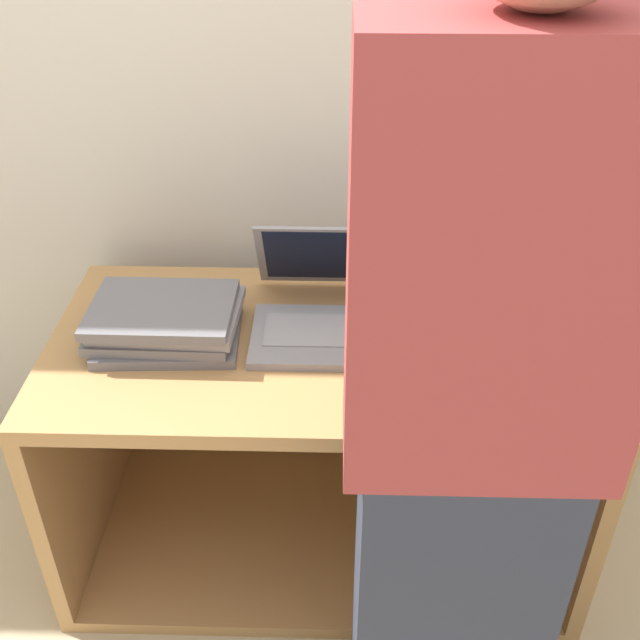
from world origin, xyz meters
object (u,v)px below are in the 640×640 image
object	(u,v)px
laptop_stack_left	(166,321)
laptop_stack_right	(477,322)
laptop_open	(322,309)
person	(473,430)

from	to	relation	value
laptop_stack_left	laptop_stack_right	size ratio (longest dim) A/B	1.02
laptop_open	laptop_stack_left	size ratio (longest dim) A/B	1.07
laptop_open	laptop_stack_right	size ratio (longest dim) A/B	1.09
laptop_open	laptop_stack_left	world-z (taller)	laptop_open
laptop_open	person	distance (m)	0.63
person	laptop_open	bearing A→B (deg)	113.72
laptop_stack_right	person	world-z (taller)	person
laptop_open	laptop_stack_right	bearing A→B (deg)	-9.86
laptop_stack_left	person	distance (m)	0.79
laptop_stack_right	person	size ratio (longest dim) A/B	0.20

